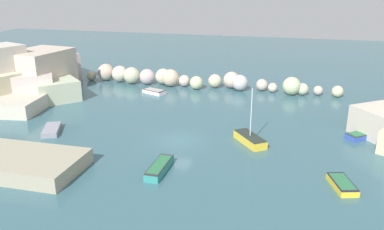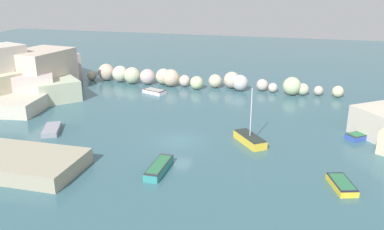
{
  "view_description": "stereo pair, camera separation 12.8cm",
  "coord_description": "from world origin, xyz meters",
  "views": [
    {
      "loc": [
        10.99,
        -35.27,
        15.22
      ],
      "look_at": [
        0.0,
        5.31,
        1.0
      ],
      "focal_mm": 37.36,
      "sensor_mm": 36.0,
      "label": 1
    },
    {
      "loc": [
        11.11,
        -35.24,
        15.22
      ],
      "look_at": [
        0.0,
        5.31,
        1.0
      ],
      "focal_mm": 37.36,
      "sensor_mm": 36.0,
      "label": 2
    }
  ],
  "objects": [
    {
      "name": "moored_boat_0",
      "position": [
        6.98,
        1.28,
        0.43
      ],
      "size": [
        3.66,
        4.16,
        5.6
      ],
      "rotation": [
        0.0,
        0.0,
        5.37
      ],
      "color": "yellow",
      "rests_on": "cove_water"
    },
    {
      "name": "moored_boat_4",
      "position": [
        17.94,
        5.76,
        0.3
      ],
      "size": [
        3.75,
        3.46,
        0.58
      ],
      "rotation": [
        0.0,
        0.0,
        0.7
      ],
      "color": "#3551B1",
      "rests_on": "cove_water"
    },
    {
      "name": "rock_breakwater",
      "position": [
        -5.2,
        20.97,
        1.16
      ],
      "size": [
        38.88,
        4.26,
        2.64
      ],
      "color": "#C4B69A",
      "rests_on": "ground"
    },
    {
      "name": "moored_boat_5",
      "position": [
        0.47,
        -6.85,
        0.36
      ],
      "size": [
        1.22,
        4.26,
        0.7
      ],
      "rotation": [
        0.0,
        0.0,
        4.72
      ],
      "color": "teal",
      "rests_on": "cove_water"
    },
    {
      "name": "cliff_headland_left",
      "position": [
        -26.19,
        11.26,
        2.39
      ],
      "size": [
        20.97,
        24.35,
        7.26
      ],
      "color": "beige",
      "rests_on": "ground"
    },
    {
      "name": "moored_boat_3",
      "position": [
        -8.46,
        16.02,
        0.29
      ],
      "size": [
        3.62,
        2.65,
        0.56
      ],
      "rotation": [
        0.0,
        0.0,
        2.75
      ],
      "color": "white",
      "rests_on": "cove_water"
    },
    {
      "name": "moored_boat_2",
      "position": [
        -13.61,
        -1.14,
        0.27
      ],
      "size": [
        2.92,
        3.95,
        0.53
      ],
      "rotation": [
        0.0,
        0.0,
        2.0
      ],
      "color": "gray",
      "rests_on": "cove_water"
    },
    {
      "name": "moored_boat_1",
      "position": [
        15.01,
        -5.73,
        0.29
      ],
      "size": [
        2.28,
        3.46,
        0.55
      ],
      "rotation": [
        0.0,
        0.0,
        5.01
      ],
      "color": "yellow",
      "rests_on": "cove_water"
    },
    {
      "name": "stone_dock",
      "position": [
        -10.64,
        -9.57,
        0.65
      ],
      "size": [
        9.83,
        6.05,
        1.3
      ],
      "primitive_type": "cube",
      "rotation": [
        0.0,
        0.0,
        0.01
      ],
      "color": "#A29B83",
      "rests_on": "ground"
    },
    {
      "name": "cove_water",
      "position": [
        0.0,
        0.0,
        0.0
      ],
      "size": [
        160.0,
        160.0,
        0.0
      ],
      "primitive_type": "plane",
      "color": "#365F6A",
      "rests_on": "ground"
    }
  ]
}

